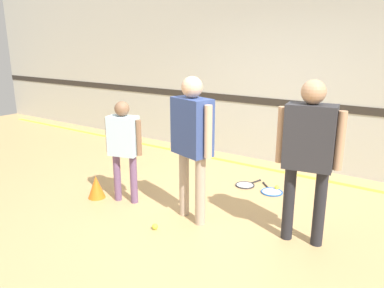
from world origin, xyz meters
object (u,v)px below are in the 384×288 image
person_student_right (309,146)px  tennis_ball_near_instructor (155,227)px  tennis_ball_by_spare_racket (277,187)px  racket_second_spare (246,185)px  training_cone (96,187)px  person_instructor (192,134)px  person_student_left (124,141)px  racket_spare_on_floor (271,191)px

person_student_right → tennis_ball_near_instructor: 1.85m
tennis_ball_by_spare_racket → tennis_ball_near_instructor: bearing=-109.7°
racket_second_spare → training_cone: (-1.43, -1.51, 0.14)m
person_instructor → tennis_ball_by_spare_racket: person_instructor is taller
person_student_right → tennis_ball_by_spare_racket: person_student_right is taller
person_instructor → tennis_ball_by_spare_racket: 1.78m
person_student_left → person_student_right: 2.23m
person_student_right → racket_second_spare: bearing=-51.8°
person_student_right → training_cone: bearing=0.2°
person_student_left → racket_spare_on_floor: (1.43, 1.35, -0.79)m
person_student_right → racket_spare_on_floor: size_ratio=3.48×
person_instructor → racket_second_spare: 1.64m
person_student_right → tennis_ball_by_spare_racket: 1.71m
person_instructor → tennis_ball_by_spare_racket: (0.47, 1.40, -0.98)m
person_instructor → tennis_ball_near_instructor: (-0.19, -0.44, -0.98)m
person_student_left → tennis_ball_near_instructor: size_ratio=19.70×
person_student_left → tennis_ball_by_spare_racket: bearing=30.4°
racket_second_spare → training_cone: training_cone is taller
person_instructor → racket_spare_on_floor: bearing=88.1°
tennis_ball_near_instructor → training_cone: (-1.19, 0.23, 0.12)m
training_cone → racket_spare_on_floor: bearing=39.2°
tennis_ball_by_spare_racket → training_cone: size_ratio=0.22×
racket_spare_on_floor → tennis_ball_near_instructor: bearing=116.4°
tennis_ball_by_spare_racket → training_cone: training_cone is taller
racket_spare_on_floor → racket_second_spare: size_ratio=0.97×
racket_spare_on_floor → racket_second_spare: 0.40m
person_student_left → tennis_ball_near_instructor: 1.17m
tennis_ball_by_spare_racket → person_student_left: bearing=-134.6°
racket_second_spare → training_cone: bearing=154.0°
person_instructor → training_cone: (-1.38, -0.21, -0.87)m
person_student_left → training_cone: (-0.40, -0.14, -0.65)m
training_cone → person_student_right: bearing=9.7°
person_student_right → training_cone: size_ratio=5.54×
racket_spare_on_floor → tennis_ball_by_spare_racket: 0.13m
person_student_right → person_student_left: bearing=-1.6°
tennis_ball_by_spare_racket → person_student_right: bearing=-57.5°
person_student_left → tennis_ball_near_instructor: person_student_left is taller
person_student_right → racket_second_spare: 1.88m
racket_second_spare → training_cone: size_ratio=1.64×
racket_spare_on_floor → tennis_ball_by_spare_racket: tennis_ball_by_spare_racket is taller
racket_spare_on_floor → training_cone: training_cone is taller
person_student_left → training_cone: person_student_left is taller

